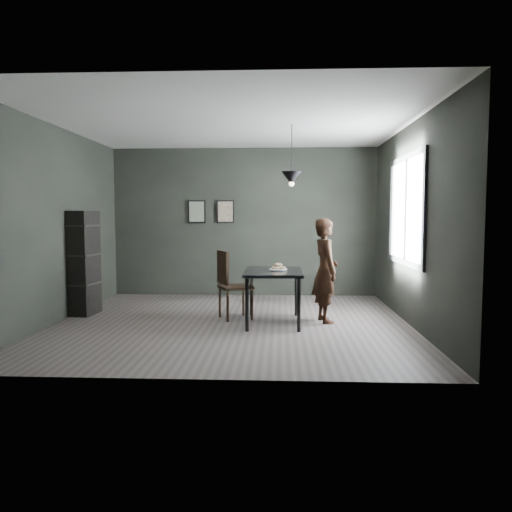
{
  "coord_description": "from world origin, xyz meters",
  "views": [
    {
      "loc": [
        0.7,
        -7.0,
        1.52
      ],
      "look_at": [
        0.35,
        0.05,
        0.95
      ],
      "focal_mm": 35.0,
      "sensor_mm": 36.0,
      "label": 1
    }
  ],
  "objects_px": {
    "white_plate": "(278,270)",
    "shelf_unit": "(84,263)",
    "woman": "(325,270)",
    "cafe_table": "(273,276)",
    "pendant_lamp": "(292,178)",
    "wood_chair": "(230,280)"
  },
  "relations": [
    {
      "from": "wood_chair",
      "to": "pendant_lamp",
      "type": "distance_m",
      "value": 1.73
    },
    {
      "from": "white_plate",
      "to": "woman",
      "type": "distance_m",
      "value": 0.68
    },
    {
      "from": "white_plate",
      "to": "shelf_unit",
      "type": "height_order",
      "value": "shelf_unit"
    },
    {
      "from": "cafe_table",
      "to": "wood_chair",
      "type": "distance_m",
      "value": 0.69
    },
    {
      "from": "white_plate",
      "to": "woman",
      "type": "xyz_separation_m",
      "value": [
        0.67,
        0.07,
        -0.01
      ]
    },
    {
      "from": "cafe_table",
      "to": "white_plate",
      "type": "bearing_deg",
      "value": 23.44
    },
    {
      "from": "white_plate",
      "to": "pendant_lamp",
      "type": "bearing_deg",
      "value": 21.19
    },
    {
      "from": "woman",
      "to": "wood_chair",
      "type": "bearing_deg",
      "value": 71.56
    },
    {
      "from": "cafe_table",
      "to": "white_plate",
      "type": "distance_m",
      "value": 0.11
    },
    {
      "from": "woman",
      "to": "wood_chair",
      "type": "relative_size",
      "value": 1.47
    },
    {
      "from": "white_plate",
      "to": "wood_chair",
      "type": "bearing_deg",
      "value": 163.73
    },
    {
      "from": "shelf_unit",
      "to": "white_plate",
      "type": "bearing_deg",
      "value": -3.8
    },
    {
      "from": "cafe_table",
      "to": "woman",
      "type": "xyz_separation_m",
      "value": [
        0.74,
        0.1,
        0.07
      ]
    },
    {
      "from": "cafe_table",
      "to": "shelf_unit",
      "type": "bearing_deg",
      "value": 170.42
    },
    {
      "from": "cafe_table",
      "to": "pendant_lamp",
      "type": "relative_size",
      "value": 1.39
    },
    {
      "from": "cafe_table",
      "to": "white_plate",
      "type": "height_order",
      "value": "white_plate"
    },
    {
      "from": "wood_chair",
      "to": "shelf_unit",
      "type": "height_order",
      "value": "shelf_unit"
    },
    {
      "from": "wood_chair",
      "to": "shelf_unit",
      "type": "distance_m",
      "value": 2.3
    },
    {
      "from": "woman",
      "to": "white_plate",
      "type": "bearing_deg",
      "value": 83.38
    },
    {
      "from": "wood_chair",
      "to": "white_plate",
      "type": "bearing_deg",
      "value": -40.6
    },
    {
      "from": "white_plate",
      "to": "pendant_lamp",
      "type": "xyz_separation_m",
      "value": [
        0.18,
        0.07,
        1.29
      ]
    },
    {
      "from": "cafe_table",
      "to": "pendant_lamp",
      "type": "xyz_separation_m",
      "value": [
        0.25,
        0.1,
        1.38
      ]
    }
  ]
}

